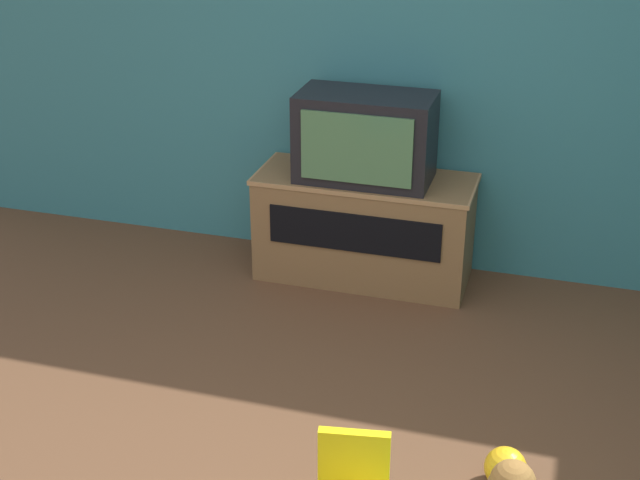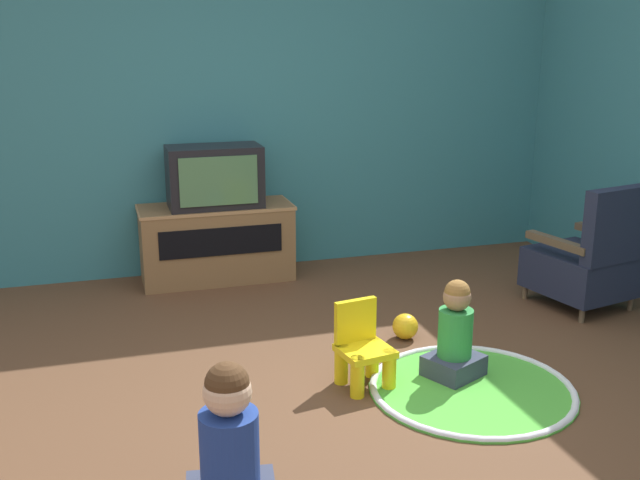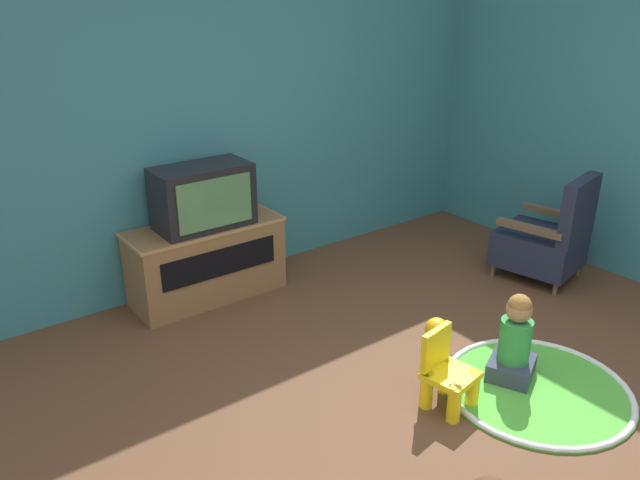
{
  "view_description": "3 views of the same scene",
  "coord_description": "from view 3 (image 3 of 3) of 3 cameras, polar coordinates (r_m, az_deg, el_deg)",
  "views": [
    {
      "loc": [
        0.69,
        -1.98,
        2.29
      ],
      "look_at": [
        -0.2,
        1.02,
        0.79
      ],
      "focal_mm": 50.0,
      "sensor_mm": 36.0,
      "label": 1
    },
    {
      "loc": [
        -1.15,
        -3.22,
        1.84
      ],
      "look_at": [
        0.05,
        0.75,
        0.68
      ],
      "focal_mm": 42.0,
      "sensor_mm": 36.0,
      "label": 2
    },
    {
      "loc": [
        -2.18,
        -1.68,
        2.23
      ],
      "look_at": [
        -0.21,
        0.96,
        0.86
      ],
      "focal_mm": 35.0,
      "sensor_mm": 36.0,
      "label": 3
    }
  ],
  "objects": [
    {
      "name": "ground_plane",
      "position": [
        3.54,
        12.67,
        -17.06
      ],
      "size": [
        30.0,
        30.0,
        0.0
      ],
      "primitive_type": "plane",
      "color": "brown"
    },
    {
      "name": "play_mat",
      "position": [
        3.99,
        19.21,
        -12.69
      ],
      "size": [
        1.1,
        1.1,
        0.04
      ],
      "color": "green",
      "rests_on": "ground_plane"
    },
    {
      "name": "wall_back",
      "position": [
        4.77,
        -11.27,
        11.06
      ],
      "size": [
        5.67,
        0.12,
        2.62
      ],
      "color": "teal",
      "rests_on": "ground_plane"
    },
    {
      "name": "television",
      "position": [
        4.55,
        -10.64,
        3.93
      ],
      "size": [
        0.69,
        0.38,
        0.45
      ],
      "color": "black",
      "rests_on": "tv_cabinet"
    },
    {
      "name": "toy_ball",
      "position": [
        4.28,
        10.61,
        -8.03
      ],
      "size": [
        0.16,
        0.16,
        0.16
      ],
      "color": "yellow",
      "rests_on": "ground_plane"
    },
    {
      "name": "child_watching_center",
      "position": [
        3.93,
        17.36,
        -8.97
      ],
      "size": [
        0.37,
        0.35,
        0.56
      ],
      "rotation": [
        0.0,
        0.0,
        0.44
      ],
      "color": "#33384C",
      "rests_on": "ground_plane"
    },
    {
      "name": "yellow_kid_chair",
      "position": [
        3.64,
        11.54,
        -12.14
      ],
      "size": [
        0.31,
        0.3,
        0.45
      ],
      "rotation": [
        0.0,
        0.0,
        0.16
      ],
      "color": "yellow",
      "rests_on": "ground_plane"
    },
    {
      "name": "tv_cabinet",
      "position": [
        4.75,
        -10.35,
        -1.76
      ],
      "size": [
        1.15,
        0.46,
        0.58
      ],
      "color": "brown",
      "rests_on": "ground_plane"
    },
    {
      "name": "black_armchair",
      "position": [
        5.27,
        19.99,
        0.0
      ],
      "size": [
        0.66,
        0.72,
        0.88
      ],
      "rotation": [
        0.0,
        0.0,
        3.35
      ],
      "color": "brown",
      "rests_on": "ground_plane"
    }
  ]
}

